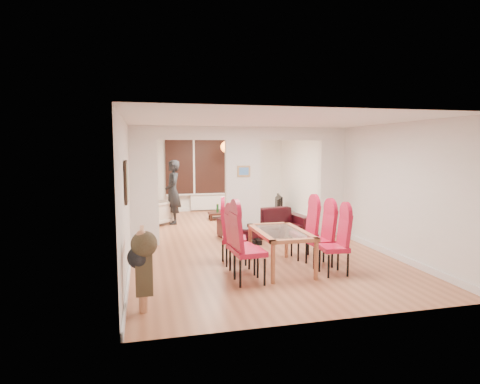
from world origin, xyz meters
name	(u,v)px	position (x,y,z in m)	size (l,w,h in m)	color
floor	(243,240)	(0.00, 0.00, 0.00)	(5.00, 9.00, 0.01)	#A96544
room_walls	(243,184)	(0.00, 0.00, 1.30)	(5.00, 9.00, 2.60)	silver
divider_wall	(243,184)	(0.00, 0.00, 1.30)	(5.00, 0.18, 2.60)	white
bay_window_blinds	(211,166)	(0.00, 4.44, 1.50)	(3.00, 0.08, 1.80)	black
radiator	(211,202)	(0.00, 4.40, 0.30)	(1.40, 0.08, 0.50)	white
pendant_light	(226,147)	(0.30, 3.30, 2.15)	(0.36, 0.36, 0.36)	orange
stair_newel	(142,261)	(-2.25, -3.20, 0.55)	(0.40, 1.20, 1.10)	#BA7A55
wall_poster	(126,182)	(-2.47, -2.40, 1.60)	(0.04, 0.52, 0.67)	gray
pillar_photo	(244,171)	(0.00, -0.10, 1.60)	(0.30, 0.03, 0.25)	#4C8CD8
dining_table	(280,250)	(0.10, -2.35, 0.35)	(0.83, 1.47, 0.69)	#A45E3C
dining_chair_la	(249,246)	(-0.61, -2.91, 0.58)	(0.47, 0.47, 1.17)	#AD1130
dining_chair_lb	(242,243)	(-0.61, -2.41, 0.53)	(0.42, 0.42, 1.06)	#AD1130
dining_chair_lc	(234,235)	(-0.62, -1.83, 0.54)	(0.43, 0.43, 1.08)	#AD1130
dining_chair_ra	(334,243)	(0.88, -2.83, 0.53)	(0.43, 0.43, 1.07)	#AD1130
dining_chair_rb	(319,237)	(0.85, -2.31, 0.53)	(0.43, 0.43, 1.07)	#AD1130
dining_chair_rc	(304,231)	(0.77, -1.79, 0.54)	(0.43, 0.43, 1.08)	#AD1130
sofa	(265,223)	(0.62, 0.30, 0.32)	(2.18, 0.85, 0.64)	black
armchair	(156,213)	(-1.91, 2.35, 0.33)	(0.72, 0.70, 0.66)	beige
person	(173,192)	(-1.42, 2.38, 0.89)	(0.43, 0.65, 1.79)	black
television	(276,205)	(1.90, 3.20, 0.31)	(0.14, 1.08, 0.62)	black
coffee_table	(224,216)	(0.10, 2.72, 0.11)	(0.91, 0.46, 0.21)	black
bottle	(218,208)	(-0.09, 2.73, 0.34)	(0.07, 0.07, 0.26)	#143F19
bowl	(231,211)	(0.31, 2.67, 0.24)	(0.23, 0.23, 0.06)	black
shoes	(255,242)	(0.16, -0.49, 0.05)	(0.25, 0.28, 0.11)	black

